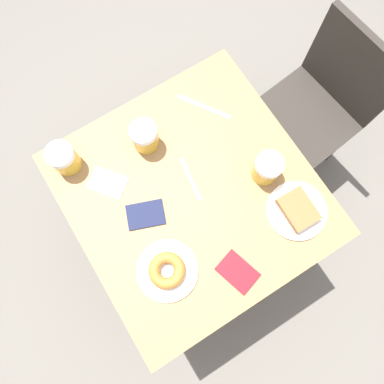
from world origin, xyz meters
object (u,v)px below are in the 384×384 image
(plate_with_donut, at_px, (167,270))
(napkin_folded, at_px, (108,183))
(fork, at_px, (191,179))
(knife, at_px, (204,107))
(beer_mug_left, at_px, (267,168))
(beer_mug_center, at_px, (64,159))
(beer_mug_right, at_px, (145,137))
(chair, at_px, (324,99))
(passport_near_edge, at_px, (238,272))
(passport_far_edge, at_px, (146,215))
(plate_with_cake, at_px, (297,210))

(plate_with_donut, height_order, napkin_folded, plate_with_donut)
(fork, relative_size, knife, 0.90)
(beer_mug_left, bearing_deg, beer_mug_center, -124.90)
(beer_mug_right, distance_m, napkin_folded, 0.21)
(fork, bearing_deg, chair, 94.47)
(fork, bearing_deg, beer_mug_center, -129.64)
(chair, relative_size, passport_near_edge, 5.72)
(passport_far_edge, bearing_deg, beer_mug_left, 77.89)
(plate_with_donut, bearing_deg, beer_mug_right, 158.32)
(beer_mug_left, bearing_deg, passport_near_edge, -48.89)
(beer_mug_left, relative_size, beer_mug_center, 1.00)
(knife, xyz_separation_m, passport_far_edge, (0.23, -0.38, 0.00))
(plate_with_cake, xyz_separation_m, passport_near_edge, (0.06, -0.28, -0.01))
(plate_with_cake, height_order, knife, plate_with_cake)
(plate_with_cake, distance_m, passport_far_edge, 0.51)
(chair, distance_m, plate_with_donut, 1.01)
(beer_mug_left, height_order, knife, beer_mug_left)
(beer_mug_center, distance_m, passport_far_edge, 0.33)
(napkin_folded, bearing_deg, knife, 98.86)
(beer_mug_right, xyz_separation_m, passport_far_edge, (0.22, -0.13, -0.05))
(passport_far_edge, bearing_deg, beer_mug_center, -155.57)
(plate_with_donut, distance_m, passport_far_edge, 0.20)
(beer_mug_right, bearing_deg, fork, 17.08)
(beer_mug_center, bearing_deg, beer_mug_right, 74.41)
(passport_near_edge, bearing_deg, beer_mug_center, -154.63)
(plate_with_donut, xyz_separation_m, passport_near_edge, (0.12, 0.19, -0.02))
(chair, height_order, passport_near_edge, chair)
(chair, bearing_deg, passport_far_edge, -91.57)
(plate_with_cake, xyz_separation_m, knife, (-0.49, -0.06, -0.01))
(fork, distance_m, knife, 0.28)
(beer_mug_right, relative_size, knife, 0.60)
(chair, relative_size, plate_with_donut, 4.12)
(plate_with_donut, xyz_separation_m, beer_mug_left, (-0.11, 0.46, 0.04))
(beer_mug_right, bearing_deg, beer_mug_center, -105.59)
(plate_with_cake, xyz_separation_m, beer_mug_left, (-0.17, -0.02, 0.04))
(plate_with_cake, relative_size, fork, 1.24)
(napkin_folded, xyz_separation_m, fork, (0.14, 0.25, -0.00))
(chair, bearing_deg, fork, -92.17)
(passport_near_edge, bearing_deg, beer_mug_right, -177.47)
(beer_mug_right, bearing_deg, beer_mug_left, 42.55)
(napkin_folded, xyz_separation_m, passport_far_edge, (0.17, 0.05, 0.00))
(chair, distance_m, fork, 0.74)
(beer_mug_center, height_order, passport_far_edge, beer_mug_center)
(beer_mug_center, xyz_separation_m, fork, (0.28, 0.33, -0.05))
(fork, relative_size, passport_far_edge, 1.11)
(fork, height_order, passport_far_edge, passport_far_edge)
(beer_mug_center, xyz_separation_m, beer_mug_right, (0.08, 0.27, 0.00))
(beer_mug_right, height_order, fork, beer_mug_right)
(chair, xyz_separation_m, plate_with_donut, (0.28, -0.94, 0.23))
(beer_mug_left, height_order, beer_mug_right, same)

